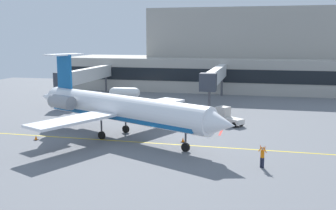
{
  "coord_description": "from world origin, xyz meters",
  "views": [
    {
      "loc": [
        9.77,
        -39.59,
        11.65
      ],
      "look_at": [
        -1.78,
        8.71,
        3.0
      ],
      "focal_mm": 42.21,
      "sensor_mm": 36.0,
      "label": 1
    }
  ],
  "objects_px": {
    "belt_loader": "(72,103)",
    "fuel_tank": "(125,93)",
    "baggage_tug": "(227,117)",
    "marshaller": "(262,156)",
    "pushback_tractor": "(168,110)",
    "regional_jet": "(118,108)"
  },
  "relations": [
    {
      "from": "pushback_tractor",
      "to": "marshaller",
      "type": "relative_size",
      "value": 1.86
    },
    {
      "from": "pushback_tractor",
      "to": "baggage_tug",
      "type": "bearing_deg",
      "value": -18.66
    },
    {
      "from": "regional_jet",
      "to": "pushback_tractor",
      "type": "relative_size",
      "value": 7.59
    },
    {
      "from": "baggage_tug",
      "to": "pushback_tractor",
      "type": "xyz_separation_m",
      "value": [
        -8.85,
        2.99,
        -0.03
      ]
    },
    {
      "from": "pushback_tractor",
      "to": "fuel_tank",
      "type": "bearing_deg",
      "value": 129.54
    },
    {
      "from": "marshaller",
      "to": "regional_jet",
      "type": "bearing_deg",
      "value": 155.67
    },
    {
      "from": "regional_jet",
      "to": "fuel_tank",
      "type": "relative_size",
      "value": 4.88
    },
    {
      "from": "belt_loader",
      "to": "fuel_tank",
      "type": "distance_m",
      "value": 12.59
    },
    {
      "from": "regional_jet",
      "to": "fuel_tank",
      "type": "distance_m",
      "value": 28.26
    },
    {
      "from": "pushback_tractor",
      "to": "regional_jet",
      "type": "bearing_deg",
      "value": -103.53
    },
    {
      "from": "pushback_tractor",
      "to": "belt_loader",
      "type": "relative_size",
      "value": 0.89
    },
    {
      "from": "pushback_tractor",
      "to": "belt_loader",
      "type": "bearing_deg",
      "value": 170.83
    },
    {
      "from": "fuel_tank",
      "to": "belt_loader",
      "type": "bearing_deg",
      "value": -113.15
    },
    {
      "from": "pushback_tractor",
      "to": "fuel_tank",
      "type": "relative_size",
      "value": 0.64
    },
    {
      "from": "belt_loader",
      "to": "fuel_tank",
      "type": "xyz_separation_m",
      "value": [
        4.95,
        11.58,
        0.23
      ]
    },
    {
      "from": "baggage_tug",
      "to": "marshaller",
      "type": "distance_m",
      "value": 17.6
    },
    {
      "from": "fuel_tank",
      "to": "pushback_tractor",
      "type": "bearing_deg",
      "value": -50.46
    },
    {
      "from": "baggage_tug",
      "to": "belt_loader",
      "type": "bearing_deg",
      "value": 167.47
    },
    {
      "from": "belt_loader",
      "to": "fuel_tank",
      "type": "bearing_deg",
      "value": 66.85
    },
    {
      "from": "fuel_tank",
      "to": "marshaller",
      "type": "distance_m",
      "value": 42.55
    },
    {
      "from": "baggage_tug",
      "to": "marshaller",
      "type": "bearing_deg",
      "value": -74.7
    },
    {
      "from": "regional_jet",
      "to": "pushback_tractor",
      "type": "distance_m",
      "value": 13.08
    }
  ]
}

